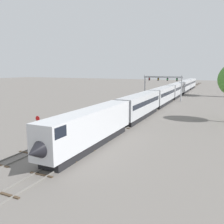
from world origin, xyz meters
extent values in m
plane|color=slate|center=(0.00, 0.00, 0.00)|extent=(400.00, 400.00, 0.00)
cube|color=slate|center=(1.28, 60.00, 0.08)|extent=(0.07, 200.00, 0.16)
cube|color=slate|center=(2.72, 60.00, 0.08)|extent=(0.07, 200.00, 0.16)
cube|color=#473828|center=(2.00, -10.00, 0.05)|extent=(2.60, 0.24, 0.10)
cube|color=#473828|center=(2.00, -6.00, 0.05)|extent=(2.60, 0.24, 0.10)
cube|color=#473828|center=(2.00, -2.00, 0.05)|extent=(2.60, 0.24, 0.10)
cube|color=#473828|center=(2.00, 2.00, 0.05)|extent=(2.60, 0.24, 0.10)
cube|color=#473828|center=(2.00, 6.00, 0.05)|extent=(2.60, 0.24, 0.10)
cube|color=#473828|center=(2.00, 10.00, 0.05)|extent=(2.60, 0.24, 0.10)
cube|color=#473828|center=(2.00, 14.00, 0.05)|extent=(2.60, 0.24, 0.10)
cube|color=#473828|center=(2.00, 18.00, 0.05)|extent=(2.60, 0.24, 0.10)
cube|color=#473828|center=(2.00, 22.00, 0.05)|extent=(2.60, 0.24, 0.10)
cube|color=#473828|center=(2.00, 26.00, 0.05)|extent=(2.60, 0.24, 0.10)
cube|color=#473828|center=(2.00, 30.00, 0.05)|extent=(2.60, 0.24, 0.10)
cube|color=#473828|center=(2.00, 34.00, 0.05)|extent=(2.60, 0.24, 0.10)
cube|color=#473828|center=(2.00, 38.00, 0.05)|extent=(2.60, 0.24, 0.10)
cube|color=#473828|center=(2.00, 42.00, 0.05)|extent=(2.60, 0.24, 0.10)
cube|color=#473828|center=(2.00, 46.00, 0.05)|extent=(2.60, 0.24, 0.10)
cube|color=#473828|center=(2.00, 50.00, 0.05)|extent=(2.60, 0.24, 0.10)
cube|color=#473828|center=(2.00, 54.00, 0.05)|extent=(2.60, 0.24, 0.10)
cube|color=#473828|center=(2.00, 58.00, 0.05)|extent=(2.60, 0.24, 0.10)
cube|color=#473828|center=(2.00, 62.00, 0.05)|extent=(2.60, 0.24, 0.10)
cube|color=#473828|center=(2.00, 66.00, 0.05)|extent=(2.60, 0.24, 0.10)
cube|color=#473828|center=(2.00, 70.00, 0.05)|extent=(2.60, 0.24, 0.10)
cube|color=#473828|center=(2.00, 74.00, 0.05)|extent=(2.60, 0.24, 0.10)
cube|color=#473828|center=(2.00, 78.00, 0.05)|extent=(2.60, 0.24, 0.10)
cube|color=#473828|center=(2.00, 82.00, 0.05)|extent=(2.60, 0.24, 0.10)
cube|color=#473828|center=(2.00, 86.00, 0.05)|extent=(2.60, 0.24, 0.10)
cube|color=#473828|center=(2.00, 90.00, 0.05)|extent=(2.60, 0.24, 0.10)
cube|color=#473828|center=(2.00, 94.00, 0.05)|extent=(2.60, 0.24, 0.10)
cube|color=#473828|center=(2.00, 98.00, 0.05)|extent=(2.60, 0.24, 0.10)
cube|color=#473828|center=(2.00, 102.00, 0.05)|extent=(2.60, 0.24, 0.10)
cube|color=#473828|center=(2.00, 106.00, 0.05)|extent=(2.60, 0.24, 0.10)
cube|color=#473828|center=(2.00, 110.00, 0.05)|extent=(2.60, 0.24, 0.10)
cube|color=#473828|center=(2.00, 114.00, 0.05)|extent=(2.60, 0.24, 0.10)
cube|color=#473828|center=(2.00, 118.00, 0.05)|extent=(2.60, 0.24, 0.10)
cube|color=#473828|center=(2.00, 122.00, 0.05)|extent=(2.60, 0.24, 0.10)
cube|color=#473828|center=(2.00, 126.00, 0.05)|extent=(2.60, 0.24, 0.10)
cube|color=#473828|center=(2.00, 130.00, 0.05)|extent=(2.60, 0.24, 0.10)
cube|color=#473828|center=(2.00, 134.00, 0.05)|extent=(2.60, 0.24, 0.10)
cube|color=#473828|center=(2.00, 138.00, 0.05)|extent=(2.60, 0.24, 0.10)
cube|color=#473828|center=(2.00, 142.00, 0.05)|extent=(2.60, 0.24, 0.10)
cube|color=#473828|center=(2.00, 146.00, 0.05)|extent=(2.60, 0.24, 0.10)
cube|color=#473828|center=(2.00, 150.00, 0.05)|extent=(2.60, 0.24, 0.10)
cube|color=#473828|center=(2.00, 154.00, 0.05)|extent=(2.60, 0.24, 0.10)
cube|color=#473828|center=(2.00, 158.00, 0.05)|extent=(2.60, 0.24, 0.10)
cube|color=slate|center=(-4.22, 40.00, 0.08)|extent=(0.07, 160.00, 0.16)
cube|color=slate|center=(-2.78, 40.00, 0.08)|extent=(0.07, 160.00, 0.16)
cube|color=#473828|center=(-3.50, -6.00, 0.05)|extent=(2.60, 0.24, 0.10)
cube|color=#473828|center=(-3.50, -2.00, 0.05)|extent=(2.60, 0.24, 0.10)
cube|color=#473828|center=(-3.50, 2.00, 0.05)|extent=(2.60, 0.24, 0.10)
cube|color=#473828|center=(-3.50, 6.00, 0.05)|extent=(2.60, 0.24, 0.10)
cube|color=#473828|center=(-3.50, 10.00, 0.05)|extent=(2.60, 0.24, 0.10)
cube|color=#473828|center=(-3.50, 14.00, 0.05)|extent=(2.60, 0.24, 0.10)
cube|color=#473828|center=(-3.50, 18.00, 0.05)|extent=(2.60, 0.24, 0.10)
cube|color=#473828|center=(-3.50, 22.00, 0.05)|extent=(2.60, 0.24, 0.10)
cube|color=#473828|center=(-3.50, 26.00, 0.05)|extent=(2.60, 0.24, 0.10)
cube|color=#473828|center=(-3.50, 30.00, 0.05)|extent=(2.60, 0.24, 0.10)
cube|color=#473828|center=(-3.50, 34.00, 0.05)|extent=(2.60, 0.24, 0.10)
cube|color=#473828|center=(-3.50, 38.00, 0.05)|extent=(2.60, 0.24, 0.10)
cube|color=#473828|center=(-3.50, 42.00, 0.05)|extent=(2.60, 0.24, 0.10)
cube|color=#473828|center=(-3.50, 46.00, 0.05)|extent=(2.60, 0.24, 0.10)
cube|color=#473828|center=(-3.50, 50.00, 0.05)|extent=(2.60, 0.24, 0.10)
cube|color=#473828|center=(-3.50, 54.00, 0.05)|extent=(2.60, 0.24, 0.10)
cube|color=#473828|center=(-3.50, 58.00, 0.05)|extent=(2.60, 0.24, 0.10)
cube|color=#473828|center=(-3.50, 62.00, 0.05)|extent=(2.60, 0.24, 0.10)
cube|color=#473828|center=(-3.50, 66.00, 0.05)|extent=(2.60, 0.24, 0.10)
cube|color=#473828|center=(-3.50, 70.00, 0.05)|extent=(2.60, 0.24, 0.10)
cube|color=#473828|center=(-3.50, 74.00, 0.05)|extent=(2.60, 0.24, 0.10)
cube|color=#473828|center=(-3.50, 78.00, 0.05)|extent=(2.60, 0.24, 0.10)
cube|color=#473828|center=(-3.50, 82.00, 0.05)|extent=(2.60, 0.24, 0.10)
cube|color=#473828|center=(-3.50, 86.00, 0.05)|extent=(2.60, 0.24, 0.10)
cube|color=#473828|center=(-3.50, 90.00, 0.05)|extent=(2.60, 0.24, 0.10)
cube|color=#473828|center=(-3.50, 94.00, 0.05)|extent=(2.60, 0.24, 0.10)
cube|color=#473828|center=(-3.50, 98.00, 0.05)|extent=(2.60, 0.24, 0.10)
cube|color=#473828|center=(-3.50, 102.00, 0.05)|extent=(2.60, 0.24, 0.10)
cube|color=#473828|center=(-3.50, 106.00, 0.05)|extent=(2.60, 0.24, 0.10)
cube|color=#473828|center=(-3.50, 110.00, 0.05)|extent=(2.60, 0.24, 0.10)
cube|color=#473828|center=(-3.50, 114.00, 0.05)|extent=(2.60, 0.24, 0.10)
cube|color=#473828|center=(-3.50, 118.00, 0.05)|extent=(2.60, 0.24, 0.10)
cube|color=silver|center=(2.00, 3.51, 2.90)|extent=(3.00, 19.02, 3.80)
cone|color=black|center=(2.00, -6.20, 2.50)|extent=(2.88, 2.60, 2.88)
cube|color=black|center=(2.00, -4.80, 4.04)|extent=(3.04, 1.80, 1.10)
cube|color=black|center=(2.00, 3.51, 0.50)|extent=(2.52, 17.11, 1.00)
cube|color=#B7BABF|center=(2.00, 23.52, 2.90)|extent=(3.00, 19.02, 3.80)
cube|color=black|center=(2.00, 23.52, 3.30)|extent=(3.04, 17.49, 0.90)
cube|color=black|center=(2.00, 23.52, 0.50)|extent=(2.52, 17.11, 1.00)
cube|color=#B7BABF|center=(2.00, 43.54, 2.90)|extent=(3.00, 19.02, 3.80)
cube|color=black|center=(2.00, 43.54, 3.30)|extent=(3.04, 17.49, 0.90)
cube|color=black|center=(2.00, 43.54, 0.50)|extent=(2.52, 17.11, 1.00)
cube|color=#B7BABF|center=(2.00, 63.56, 2.90)|extent=(3.00, 19.02, 3.80)
cube|color=black|center=(2.00, 63.56, 3.30)|extent=(3.04, 17.49, 0.90)
cube|color=black|center=(2.00, 63.56, 0.50)|extent=(2.52, 17.11, 1.00)
cube|color=#B7BABF|center=(2.00, 83.57, 2.90)|extent=(3.00, 19.02, 3.80)
cube|color=black|center=(2.00, 83.57, 3.30)|extent=(3.04, 17.49, 0.90)
cube|color=black|center=(2.00, 83.57, 0.50)|extent=(2.52, 17.11, 1.00)
cube|color=#B7BABF|center=(2.00, 103.59, 2.90)|extent=(3.00, 19.02, 3.80)
cube|color=black|center=(2.00, 103.59, 3.30)|extent=(3.04, 17.49, 0.90)
cube|color=black|center=(2.00, 103.59, 0.50)|extent=(2.52, 17.11, 1.00)
cylinder|color=#999BA0|center=(-6.00, 52.43, 3.96)|extent=(0.36, 0.36, 7.92)
cylinder|color=#999BA0|center=(5.50, 52.43, 3.96)|extent=(0.36, 0.36, 7.92)
cube|color=#999BA0|center=(-0.25, 52.43, 7.32)|extent=(12.10, 0.36, 0.50)
cube|color=black|center=(-4.56, 52.48, 6.62)|extent=(0.44, 0.32, 0.90)
sphere|color=red|center=(-4.56, 52.29, 6.62)|extent=(0.28, 0.28, 0.28)
cube|color=black|center=(-1.69, 52.48, 6.62)|extent=(0.44, 0.32, 0.90)
sphere|color=yellow|center=(-1.69, 52.29, 6.62)|extent=(0.28, 0.28, 0.28)
cube|color=black|center=(1.19, 52.48, 6.62)|extent=(0.44, 0.32, 0.90)
sphere|color=green|center=(1.19, 52.29, 6.62)|extent=(0.28, 0.28, 0.28)
cube|color=black|center=(4.06, 52.48, 6.62)|extent=(0.44, 0.32, 0.90)
sphere|color=green|center=(4.06, 52.29, 6.62)|extent=(0.28, 0.28, 0.28)
cylinder|color=gray|center=(-8.00, 4.90, 1.10)|extent=(0.08, 0.08, 2.20)
cylinder|color=red|center=(-8.00, 4.88, 2.50)|extent=(0.76, 0.03, 0.76)
camera|label=1|loc=(16.84, -22.34, 9.83)|focal=38.43mm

